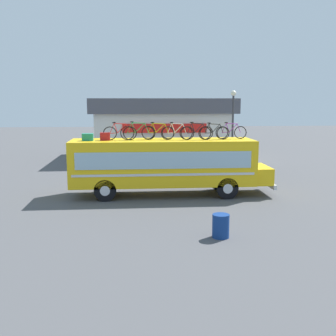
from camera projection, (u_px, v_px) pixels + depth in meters
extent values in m
plane|color=#4C4C4F|center=(163.00, 195.00, 21.67)|extent=(120.00, 120.00, 0.00)
cube|color=yellow|center=(163.00, 162.00, 21.38)|extent=(9.46, 2.51, 2.32)
cube|color=yellow|center=(259.00, 174.00, 21.92)|extent=(0.91, 2.31, 0.87)
cube|color=#99B7C6|center=(164.00, 160.00, 20.09)|extent=(8.70, 0.04, 0.84)
cube|color=#99B7C6|center=(161.00, 154.00, 22.59)|extent=(8.70, 0.04, 0.84)
cube|color=silver|center=(164.00, 175.00, 20.20)|extent=(9.08, 0.03, 0.12)
cube|color=silver|center=(161.00, 167.00, 22.71)|extent=(9.08, 0.03, 0.12)
cube|color=silver|center=(268.00, 183.00, 22.04)|extent=(0.16, 2.39, 0.24)
cylinder|color=black|center=(227.00, 188.00, 20.74)|extent=(1.10, 0.28, 1.10)
cylinder|color=silver|center=(227.00, 188.00, 20.74)|extent=(0.49, 0.30, 0.49)
cylinder|color=black|center=(218.00, 180.00, 22.94)|extent=(1.10, 0.28, 1.10)
cylinder|color=silver|center=(218.00, 180.00, 22.94)|extent=(0.49, 0.30, 0.49)
cylinder|color=black|center=(105.00, 190.00, 20.24)|extent=(1.10, 0.28, 1.10)
cylinder|color=silver|center=(105.00, 190.00, 20.24)|extent=(0.49, 0.30, 0.49)
cylinder|color=black|center=(108.00, 182.00, 22.44)|extent=(1.10, 0.28, 1.10)
cylinder|color=silver|center=(108.00, 182.00, 22.44)|extent=(0.49, 0.30, 0.49)
cube|color=#1E7F66|center=(88.00, 137.00, 20.67)|extent=(0.55, 0.38, 0.36)
cube|color=maroon|center=(105.00, 137.00, 20.81)|extent=(0.49, 0.34, 0.40)
torus|color=black|center=(110.00, 133.00, 20.90)|extent=(0.70, 0.04, 0.70)
torus|color=black|center=(130.00, 133.00, 20.98)|extent=(0.70, 0.04, 0.70)
cylinder|color=red|center=(116.00, 128.00, 20.88)|extent=(0.20, 0.04, 0.50)
cylinder|color=red|center=(122.00, 128.00, 20.91)|extent=(0.48, 0.04, 0.48)
cylinder|color=red|center=(120.00, 124.00, 20.87)|extent=(0.62, 0.04, 0.07)
cylinder|color=red|center=(114.00, 133.00, 20.92)|extent=(0.39, 0.03, 0.05)
cylinder|color=red|center=(112.00, 128.00, 20.87)|extent=(0.25, 0.03, 0.52)
cylinder|color=red|center=(128.00, 129.00, 20.94)|extent=(0.21, 0.03, 0.49)
cylinder|color=silver|center=(126.00, 123.00, 20.88)|extent=(0.03, 0.44, 0.03)
ellipsoid|color=black|center=(114.00, 123.00, 20.83)|extent=(0.20, 0.08, 0.06)
torus|color=black|center=(127.00, 133.00, 21.03)|extent=(0.72, 0.04, 0.72)
torus|color=black|center=(149.00, 133.00, 21.12)|extent=(0.72, 0.04, 0.72)
cylinder|color=green|center=(134.00, 128.00, 21.02)|extent=(0.21, 0.04, 0.52)
cylinder|color=green|center=(140.00, 128.00, 21.04)|extent=(0.51, 0.04, 0.50)
cylinder|color=green|center=(138.00, 123.00, 21.00)|extent=(0.66, 0.04, 0.07)
cylinder|color=green|center=(131.00, 133.00, 21.05)|extent=(0.42, 0.03, 0.05)
cylinder|color=green|center=(130.00, 128.00, 21.00)|extent=(0.27, 0.03, 0.54)
cylinder|color=green|center=(147.00, 128.00, 21.07)|extent=(0.23, 0.03, 0.50)
cylinder|color=silver|center=(145.00, 122.00, 21.02)|extent=(0.03, 0.44, 0.03)
ellipsoid|color=black|center=(132.00, 122.00, 20.96)|extent=(0.20, 0.08, 0.06)
torus|color=black|center=(148.00, 133.00, 21.40)|extent=(0.68, 0.04, 0.68)
torus|color=black|center=(168.00, 133.00, 21.49)|extent=(0.68, 0.04, 0.68)
cylinder|color=#B2B20C|center=(154.00, 128.00, 21.39)|extent=(0.20, 0.04, 0.49)
cylinder|color=#B2B20C|center=(160.00, 128.00, 21.41)|extent=(0.49, 0.04, 0.47)
cylinder|color=#B2B20C|center=(159.00, 124.00, 21.37)|extent=(0.64, 0.04, 0.07)
cylinder|color=#B2B20C|center=(152.00, 133.00, 21.42)|extent=(0.41, 0.03, 0.05)
cylinder|color=#B2B20C|center=(150.00, 128.00, 21.37)|extent=(0.26, 0.03, 0.51)
cylinder|color=#B2B20C|center=(167.00, 128.00, 21.44)|extent=(0.22, 0.03, 0.47)
cylinder|color=silver|center=(165.00, 123.00, 21.39)|extent=(0.03, 0.44, 0.03)
ellipsoid|color=black|center=(152.00, 123.00, 21.33)|extent=(0.20, 0.08, 0.06)
torus|color=black|center=(168.00, 133.00, 21.10)|extent=(0.69, 0.04, 0.69)
torus|color=black|center=(186.00, 133.00, 21.18)|extent=(0.69, 0.04, 0.69)
cylinder|color=white|center=(173.00, 128.00, 21.08)|extent=(0.19, 0.04, 0.49)
cylinder|color=white|center=(179.00, 128.00, 21.11)|extent=(0.45, 0.04, 0.47)
cylinder|color=white|center=(177.00, 124.00, 21.06)|extent=(0.58, 0.04, 0.07)
cylinder|color=white|center=(171.00, 133.00, 21.11)|extent=(0.37, 0.03, 0.05)
cylinder|color=white|center=(170.00, 128.00, 21.07)|extent=(0.24, 0.03, 0.51)
cylinder|color=white|center=(185.00, 129.00, 21.13)|extent=(0.20, 0.03, 0.48)
cylinder|color=silver|center=(183.00, 123.00, 21.08)|extent=(0.03, 0.44, 0.03)
ellipsoid|color=black|center=(172.00, 123.00, 21.03)|extent=(0.20, 0.08, 0.06)
torus|color=black|center=(187.00, 133.00, 21.08)|extent=(0.70, 0.04, 0.70)
torus|color=black|center=(206.00, 133.00, 21.16)|extent=(0.70, 0.04, 0.70)
cylinder|color=black|center=(193.00, 128.00, 21.06)|extent=(0.19, 0.04, 0.50)
cylinder|color=black|center=(199.00, 128.00, 21.09)|extent=(0.46, 0.04, 0.48)
cylinder|color=black|center=(197.00, 123.00, 21.04)|extent=(0.59, 0.04, 0.07)
cylinder|color=black|center=(191.00, 133.00, 21.09)|extent=(0.38, 0.03, 0.05)
cylinder|color=black|center=(190.00, 128.00, 21.05)|extent=(0.24, 0.03, 0.52)
cylinder|color=black|center=(205.00, 128.00, 21.12)|extent=(0.21, 0.03, 0.49)
cylinder|color=silver|center=(203.00, 123.00, 21.06)|extent=(0.03, 0.44, 0.03)
ellipsoid|color=black|center=(192.00, 122.00, 21.01)|extent=(0.20, 0.08, 0.06)
torus|color=black|center=(205.00, 133.00, 21.22)|extent=(0.67, 0.04, 0.67)
torus|color=black|center=(223.00, 133.00, 21.30)|extent=(0.67, 0.04, 0.67)
cylinder|color=black|center=(210.00, 128.00, 21.21)|extent=(0.19, 0.04, 0.48)
cylinder|color=black|center=(216.00, 129.00, 21.23)|extent=(0.45, 0.04, 0.46)
cylinder|color=black|center=(215.00, 124.00, 21.19)|extent=(0.58, 0.04, 0.07)
cylinder|color=black|center=(208.00, 133.00, 21.24)|extent=(0.37, 0.03, 0.05)
cylinder|color=black|center=(207.00, 128.00, 21.19)|extent=(0.24, 0.03, 0.50)
cylinder|color=black|center=(222.00, 129.00, 21.26)|extent=(0.20, 0.03, 0.47)
cylinder|color=silver|center=(220.00, 123.00, 21.21)|extent=(0.03, 0.44, 0.03)
ellipsoid|color=black|center=(209.00, 123.00, 21.16)|extent=(0.20, 0.08, 0.06)
torus|color=black|center=(222.00, 133.00, 21.61)|extent=(0.67, 0.04, 0.67)
torus|color=black|center=(240.00, 132.00, 21.69)|extent=(0.67, 0.04, 0.67)
cylinder|color=purple|center=(228.00, 128.00, 21.59)|extent=(0.19, 0.04, 0.48)
cylinder|color=purple|center=(233.00, 128.00, 21.62)|extent=(0.46, 0.04, 0.46)
cylinder|color=purple|center=(232.00, 124.00, 21.57)|extent=(0.60, 0.04, 0.07)
cylinder|color=purple|center=(225.00, 132.00, 21.62)|extent=(0.38, 0.03, 0.05)
cylinder|color=purple|center=(224.00, 128.00, 21.58)|extent=(0.25, 0.03, 0.50)
cylinder|color=purple|center=(239.00, 128.00, 21.64)|extent=(0.21, 0.03, 0.47)
cylinder|color=silver|center=(237.00, 123.00, 21.59)|extent=(0.03, 0.44, 0.03)
ellipsoid|color=black|center=(226.00, 123.00, 21.54)|extent=(0.20, 0.08, 0.06)
cube|color=silver|center=(161.00, 135.00, 36.33)|extent=(10.94, 8.68, 3.95)
cube|color=#4C4C56|center=(161.00, 106.00, 35.92)|extent=(11.81, 9.38, 1.19)
cube|color=red|center=(165.00, 128.00, 31.82)|extent=(6.56, 0.16, 0.70)
cylinder|color=navy|center=(221.00, 226.00, 14.85)|extent=(0.62, 0.62, 0.87)
cylinder|color=#38383D|center=(232.00, 134.00, 28.44)|extent=(0.14, 0.14, 5.34)
sphere|color=#F2EDCC|center=(234.00, 93.00, 27.99)|extent=(0.37, 0.37, 0.37)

